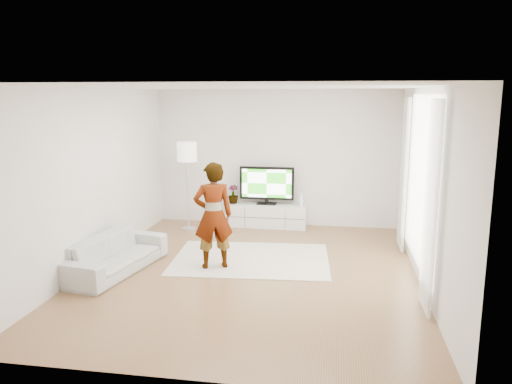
% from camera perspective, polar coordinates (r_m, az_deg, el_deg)
% --- Properties ---
extents(floor, '(6.00, 6.00, 0.00)m').
position_cam_1_polar(floor, '(7.78, -0.58, -9.19)').
color(floor, olive).
rests_on(floor, ground).
extents(ceiling, '(6.00, 6.00, 0.00)m').
position_cam_1_polar(ceiling, '(7.29, -0.62, 11.91)').
color(ceiling, white).
rests_on(ceiling, wall_back).
extents(wall_left, '(0.02, 6.00, 2.80)m').
position_cam_1_polar(wall_left, '(8.21, -18.06, 1.46)').
color(wall_left, white).
rests_on(wall_left, floor).
extents(wall_right, '(0.02, 6.00, 2.80)m').
position_cam_1_polar(wall_right, '(7.41, 18.82, 0.42)').
color(wall_right, white).
rests_on(wall_right, floor).
extents(wall_back, '(5.00, 0.02, 2.80)m').
position_cam_1_polar(wall_back, '(10.34, 2.26, 3.89)').
color(wall_back, white).
rests_on(wall_back, floor).
extents(wall_front, '(5.00, 0.02, 2.80)m').
position_cam_1_polar(wall_front, '(4.56, -7.12, -5.50)').
color(wall_front, white).
rests_on(wall_front, floor).
extents(window, '(0.01, 2.60, 2.50)m').
position_cam_1_polar(window, '(7.69, 18.34, 1.20)').
color(window, white).
rests_on(window, wall_right).
extents(curtain_near, '(0.04, 0.70, 2.60)m').
position_cam_1_polar(curtain_near, '(6.43, 19.34, -1.61)').
color(curtain_near, white).
rests_on(curtain_near, floor).
extents(curtain_far, '(0.04, 0.70, 2.60)m').
position_cam_1_polar(curtain_far, '(8.96, 16.54, 1.99)').
color(curtain_far, white).
rests_on(curtain_far, floor).
extents(media_console, '(1.65, 0.47, 0.46)m').
position_cam_1_polar(media_console, '(10.35, 1.20, -2.68)').
color(media_console, white).
rests_on(media_console, floor).
extents(television, '(1.12, 0.22, 0.78)m').
position_cam_1_polar(television, '(10.24, 1.24, 0.92)').
color(television, black).
rests_on(television, media_console).
extents(game_console, '(0.06, 0.18, 0.24)m').
position_cam_1_polar(game_console, '(10.19, 5.24, -0.90)').
color(game_console, white).
rests_on(game_console, media_console).
extents(potted_plant, '(0.23, 0.23, 0.38)m').
position_cam_1_polar(potted_plant, '(10.37, -2.63, -0.25)').
color(potted_plant, '#3F7238').
rests_on(potted_plant, media_console).
extents(rug, '(2.68, 2.02, 0.01)m').
position_cam_1_polar(rug, '(8.37, -0.57, -7.66)').
color(rug, beige).
rests_on(rug, floor).
extents(player, '(0.72, 0.61, 1.68)m').
position_cam_1_polar(player, '(7.77, -4.90, -2.68)').
color(player, '#334772').
rests_on(player, rug).
extents(sofa, '(1.08, 2.03, 0.56)m').
position_cam_1_polar(sofa, '(8.04, -15.83, -6.81)').
color(sofa, '#BABAB5').
rests_on(sofa, floor).
extents(floor_lamp, '(0.39, 0.39, 1.77)m').
position_cam_1_polar(floor_lamp, '(10.00, -7.89, 4.13)').
color(floor_lamp, silver).
rests_on(floor_lamp, floor).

